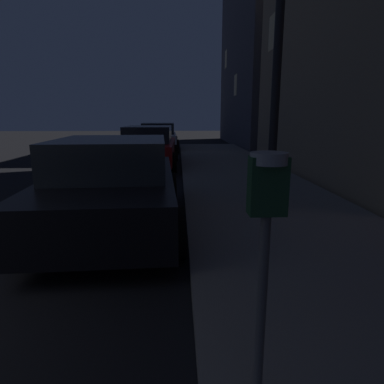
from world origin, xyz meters
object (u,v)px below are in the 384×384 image
car_red (149,147)px  car_white (159,137)px  parking_meter (266,220)px  car_black (114,185)px

car_red → car_white: size_ratio=1.02×
parking_meter → car_black: 3.88m
car_black → car_red: 6.66m
car_red → parking_meter: bearing=-81.7°
parking_meter → car_red: parking_meter is taller
car_white → parking_meter: bearing=-84.7°
parking_meter → car_black: bearing=112.6°
parking_meter → car_red: 10.33m
car_white → car_black: bearing=-90.0°
parking_meter → car_black: size_ratio=0.34×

